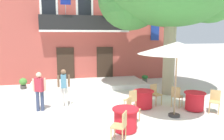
# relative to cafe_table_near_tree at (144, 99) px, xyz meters

# --- Properties ---
(ground_plane) EXTENTS (120.00, 120.00, 0.00)m
(ground_plane) POSITION_rel_cafe_table_near_tree_xyz_m (-2.02, 0.97, -0.39)
(ground_plane) COLOR silver
(building_facade) EXTENTS (13.00, 5.09, 7.50)m
(building_facade) POSITION_rel_cafe_table_near_tree_xyz_m (-1.79, 7.96, 3.36)
(building_facade) COLOR #B24C42
(building_facade) RESTS_ON ground
(entrance_step_platform) EXTENTS (6.84, 2.77, 0.25)m
(entrance_step_platform) POSITION_rel_cafe_table_near_tree_xyz_m (-1.79, 4.58, -0.27)
(entrance_step_platform) COLOR silver
(entrance_step_platform) RESTS_ON ground
(cafe_table_near_tree) EXTENTS (0.86, 0.86, 0.76)m
(cafe_table_near_tree) POSITION_rel_cafe_table_near_tree_xyz_m (0.00, 0.00, 0.00)
(cafe_table_near_tree) COLOR red
(cafe_table_near_tree) RESTS_ON ground
(cafe_chair_near_tree_0) EXTENTS (0.52, 0.52, 0.91)m
(cafe_chair_near_tree_0) POSITION_rel_cafe_table_near_tree_xyz_m (0.67, 0.34, 0.14)
(cafe_chair_near_tree_0) COLOR tan
(cafe_chair_near_tree_0) RESTS_ON ground
(cafe_chair_near_tree_1) EXTENTS (0.52, 0.52, 0.91)m
(cafe_chair_near_tree_1) POSITION_rel_cafe_table_near_tree_xyz_m (-0.67, -0.35, 0.14)
(cafe_chair_near_tree_1) COLOR tan
(cafe_chair_near_tree_1) RESTS_ON ground
(cafe_table_middle) EXTENTS (0.86, 0.86, 0.76)m
(cafe_table_middle) POSITION_rel_cafe_table_near_tree_xyz_m (-1.41, -2.01, 0.00)
(cafe_table_middle) COLOR red
(cafe_table_middle) RESTS_ON ground
(cafe_chair_middle_0) EXTENTS (0.56, 0.56, 0.91)m
(cafe_chair_middle_0) POSITION_rel_cafe_table_near_tree_xyz_m (-0.99, -1.38, 0.14)
(cafe_chair_middle_0) COLOR tan
(cafe_chair_middle_0) RESTS_ON ground
(cafe_chair_middle_1) EXTENTS (0.55, 0.55, 0.91)m
(cafe_chair_middle_1) POSITION_rel_cafe_table_near_tree_xyz_m (-1.75, -2.68, 0.14)
(cafe_chair_middle_1) COLOR tan
(cafe_chair_middle_1) RESTS_ON ground
(cafe_table_front) EXTENTS (0.86, 0.86, 0.76)m
(cafe_table_front) POSITION_rel_cafe_table_near_tree_xyz_m (1.95, -0.75, 0.00)
(cafe_table_front) COLOR red
(cafe_table_front) RESTS_ON ground
(cafe_chair_front_0) EXTENTS (0.56, 0.56, 0.91)m
(cafe_chair_front_0) POSITION_rel_cafe_table_near_tree_xyz_m (2.56, -1.19, 0.14)
(cafe_chair_front_0) COLOR tan
(cafe_chair_front_0) RESTS_ON ground
(cafe_chair_front_1) EXTENTS (0.56, 0.56, 0.91)m
(cafe_chair_front_1) POSITION_rel_cafe_table_near_tree_xyz_m (1.42, -0.22, 0.14)
(cafe_chair_front_1) COLOR tan
(cafe_chair_front_1) RESTS_ON ground
(cafe_umbrella) EXTENTS (2.90, 2.90, 2.85)m
(cafe_umbrella) POSITION_rel_cafe_table_near_tree_xyz_m (0.79, -1.20, 2.22)
(cafe_umbrella) COLOR #997A56
(cafe_umbrella) RESTS_ON ground
(ground_planter_left) EXTENTS (0.44, 0.44, 0.64)m
(ground_planter_left) POSITION_rel_cafe_table_near_tree_xyz_m (-5.56, 4.76, -0.04)
(ground_planter_left) COLOR #47423D
(ground_planter_left) RESTS_ON ground
(ground_planter_right) EXTENTS (0.41, 0.41, 0.48)m
(ground_planter_right) POSITION_rel_cafe_table_near_tree_xyz_m (1.98, 4.83, -0.12)
(ground_planter_right) COLOR slate
(ground_planter_right) RESTS_ON ground
(pedestrian_near_entrance) EXTENTS (0.53, 0.35, 1.61)m
(pedestrian_near_entrance) POSITION_rel_cafe_table_near_tree_xyz_m (-4.27, 0.63, 0.52)
(pedestrian_near_entrance) COLOR #384260
(pedestrian_near_entrance) RESTS_ON ground
(pedestrian_mid_plaza) EXTENTS (0.53, 0.35, 1.65)m
(pedestrian_mid_plaza) POSITION_rel_cafe_table_near_tree_xyz_m (-3.30, 0.96, 0.54)
(pedestrian_mid_plaza) COLOR silver
(pedestrian_mid_plaza) RESTS_ON ground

